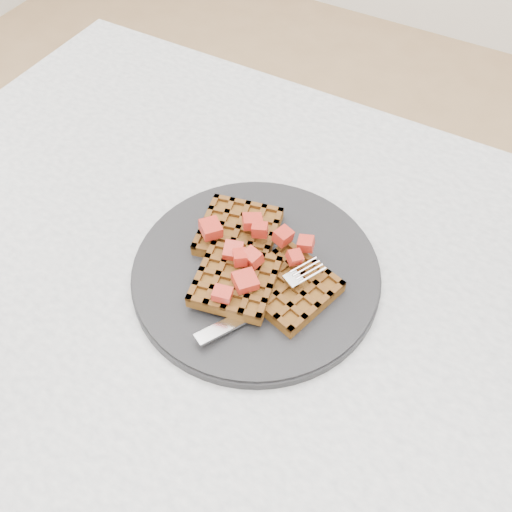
% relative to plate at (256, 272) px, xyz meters
% --- Properties ---
extents(ground, '(4.00, 4.00, 0.00)m').
position_rel_plate_xyz_m(ground, '(0.04, -0.02, -0.76)').
color(ground, tan).
rests_on(ground, ground).
extents(table, '(1.20, 0.80, 0.75)m').
position_rel_plate_xyz_m(table, '(0.04, -0.02, -0.12)').
color(table, silver).
rests_on(table, ground).
extents(plate, '(0.30, 0.30, 0.02)m').
position_rel_plate_xyz_m(plate, '(0.00, 0.00, 0.00)').
color(plate, black).
rests_on(plate, table).
extents(waffles, '(0.21, 0.18, 0.03)m').
position_rel_plate_xyz_m(waffles, '(0.00, -0.00, 0.02)').
color(waffles, brown).
rests_on(waffles, plate).
extents(strawberry_pile, '(0.15, 0.15, 0.02)m').
position_rel_plate_xyz_m(strawberry_pile, '(-0.00, 0.00, 0.05)').
color(strawberry_pile, '#980800').
rests_on(strawberry_pile, waffles).
extents(fork, '(0.10, 0.17, 0.02)m').
position_rel_plate_xyz_m(fork, '(0.04, -0.04, 0.02)').
color(fork, silver).
rests_on(fork, plate).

